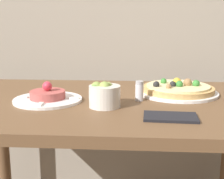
{
  "coord_description": "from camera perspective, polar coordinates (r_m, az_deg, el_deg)",
  "views": [
    {
      "loc": [
        0.09,
        -0.73,
        1.01
      ],
      "look_at": [
        0.02,
        0.37,
        0.76
      ],
      "focal_mm": 50.0,
      "sensor_mm": 36.0,
      "label": 1
    }
  ],
  "objects": [
    {
      "name": "pizza_plate",
      "position": [
        1.26,
        11.95,
        0.01
      ],
      "size": [
        0.31,
        0.31,
        0.06
      ],
      "color": "white",
      "rests_on": "dining_table"
    },
    {
      "name": "tartare_plate",
      "position": [
        1.14,
        -11.67,
        -1.38
      ],
      "size": [
        0.25,
        0.25,
        0.07
      ],
      "color": "white",
      "rests_on": "dining_table"
    },
    {
      "name": "salt_shaker",
      "position": [
        1.13,
        5.03,
        -0.28
      ],
      "size": [
        0.03,
        0.03,
        0.07
      ],
      "color": "silver",
      "rests_on": "dining_table"
    },
    {
      "name": "napkin",
      "position": [
        0.95,
        10.63,
        -4.94
      ],
      "size": [
        0.16,
        0.1,
        0.01
      ],
      "color": "black",
      "rests_on": "dining_table"
    },
    {
      "name": "dining_table",
      "position": [
        1.17,
        -0.88,
        -6.75
      ],
      "size": [
        1.22,
        0.75,
        0.72
      ],
      "color": "brown",
      "rests_on": "ground_plane"
    },
    {
      "name": "small_bowl",
      "position": [
        1.04,
        -1.63,
        -0.92
      ],
      "size": [
        0.11,
        0.11,
        0.09
      ],
      "color": "silver",
      "rests_on": "dining_table"
    }
  ]
}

